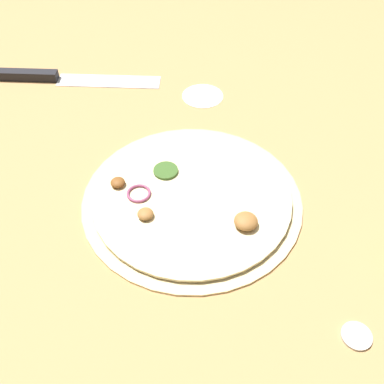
# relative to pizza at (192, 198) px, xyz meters

# --- Properties ---
(ground_plane) EXTENTS (3.00, 3.00, 0.00)m
(ground_plane) POSITION_rel_pizza_xyz_m (-0.00, -0.00, -0.01)
(ground_plane) COLOR tan
(pizza) EXTENTS (0.32, 0.32, 0.03)m
(pizza) POSITION_rel_pizza_xyz_m (0.00, 0.00, 0.00)
(pizza) COLOR beige
(pizza) RESTS_ON ground_plane
(knife) EXTENTS (0.33, 0.06, 0.02)m
(knife) POSITION_rel_pizza_xyz_m (0.31, -0.28, 0.00)
(knife) COLOR silver
(knife) RESTS_ON ground_plane
(loose_cap) EXTENTS (0.04, 0.04, 0.01)m
(loose_cap) POSITION_rel_pizza_xyz_m (-0.21, 0.19, -0.00)
(loose_cap) COLOR beige
(loose_cap) RESTS_ON ground_plane
(flour_patch) EXTENTS (0.08, 0.08, 0.00)m
(flour_patch) POSITION_rel_pizza_xyz_m (0.01, -0.26, -0.00)
(flour_patch) COLOR white
(flour_patch) RESTS_ON ground_plane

